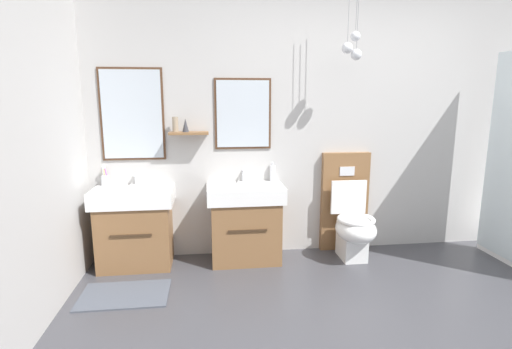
% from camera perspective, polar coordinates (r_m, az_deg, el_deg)
% --- Properties ---
extents(wall_back, '(5.14, 0.49, 2.63)m').
position_cam_1_polar(wall_back, '(3.96, 12.50, 7.91)').
color(wall_back, '#B7B5B2').
rests_on(wall_back, ground).
extents(bath_mat, '(0.68, 0.44, 0.01)m').
position_cam_1_polar(bath_mat, '(3.34, -18.81, -16.46)').
color(bath_mat, '#474C56').
rests_on(bath_mat, ground).
extents(vanity_sink_left, '(0.71, 0.45, 0.73)m').
position_cam_1_polar(vanity_sink_left, '(3.72, -17.41, -7.21)').
color(vanity_sink_left, brown).
rests_on(vanity_sink_left, ground).
extents(tap_on_left_sink, '(0.03, 0.13, 0.11)m').
position_cam_1_polar(tap_on_left_sink, '(3.77, -17.36, -0.37)').
color(tap_on_left_sink, silver).
rests_on(tap_on_left_sink, vanity_sink_left).
extents(vanity_sink_right, '(0.71, 0.45, 0.73)m').
position_cam_1_polar(vanity_sink_right, '(3.68, -1.59, -6.93)').
color(vanity_sink_right, brown).
rests_on(vanity_sink_right, ground).
extents(tap_on_right_sink, '(0.03, 0.13, 0.11)m').
position_cam_1_polar(tap_on_right_sink, '(3.72, -1.86, 0.00)').
color(tap_on_right_sink, silver).
rests_on(tap_on_right_sink, vanity_sink_right).
extents(toilet, '(0.48, 0.62, 1.00)m').
position_cam_1_polar(toilet, '(3.89, 13.70, -6.31)').
color(toilet, brown).
rests_on(toilet, ground).
extents(toothbrush_cup, '(0.07, 0.08, 0.19)m').
position_cam_1_polar(toothbrush_cup, '(3.82, -21.43, -0.70)').
color(toothbrush_cup, silver).
rests_on(toothbrush_cup, vanity_sink_left).
extents(soap_dispenser, '(0.06, 0.06, 0.19)m').
position_cam_1_polar(soap_dispenser, '(3.76, 2.47, 0.23)').
color(soap_dispenser, white).
rests_on(soap_dispenser, vanity_sink_right).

